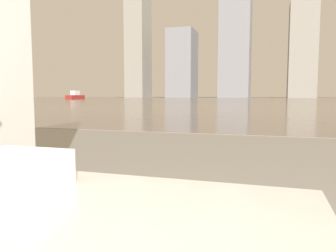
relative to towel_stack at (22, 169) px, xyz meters
name	(u,v)px	position (x,y,z in m)	size (l,w,h in m)	color
towel_stack	(22,169)	(0.00, 0.00, 0.00)	(0.29, 0.18, 0.12)	white
harbor_water	(267,100)	(0.11, 61.22, -0.60)	(180.00, 110.00, 0.01)	gray
harbor_boat_2	(75,96)	(-40.52, 62.30, 0.06)	(1.82, 5.01, 1.87)	maroon
skyline_tower_1	(182,64)	(-30.71, 117.22, 11.65)	(9.39, 12.14, 24.52)	slate
skyline_tower_2	(236,20)	(-11.41, 117.22, 26.15)	(10.24, 13.63, 53.52)	slate
skyline_tower_3	(303,51)	(10.43, 117.22, 14.88)	(8.78, 8.81, 30.97)	gray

